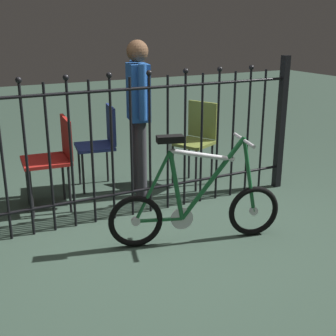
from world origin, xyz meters
name	(u,v)px	position (x,y,z in m)	size (l,w,h in m)	color
ground_plane	(166,241)	(0.00, 0.00, 0.00)	(20.00, 20.00, 0.00)	#33473A
iron_fence	(129,143)	(-0.05, 0.61, 0.68)	(3.32, 0.07, 1.36)	black
bicycle	(196,206)	(0.22, -0.09, 0.30)	(1.36, 0.49, 0.88)	black
chair_olive	(197,135)	(0.92, 1.09, 0.53)	(0.50, 0.50, 0.87)	black
chair_red	(54,154)	(-0.59, 1.10, 0.53)	(0.46, 0.45, 0.85)	black
chair_navy	(102,139)	(-0.02, 1.42, 0.52)	(0.44, 0.43, 0.86)	black
person_visitor	(138,106)	(0.25, 1.08, 0.90)	(0.23, 0.47, 1.52)	#2D2D33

